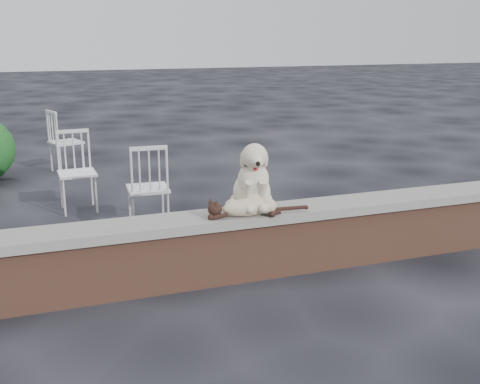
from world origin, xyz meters
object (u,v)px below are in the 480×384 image
object	(u,v)px
cat	(249,206)
chair_e	(66,141)
chair_b	(77,172)
chair_c	(148,187)
dog	(252,175)

from	to	relation	value
cat	chair_e	size ratio (longest dim) A/B	1.08
cat	chair_b	size ratio (longest dim) A/B	1.08
chair_e	chair_c	bearing A→B (deg)	172.55
cat	chair_e	world-z (taller)	chair_e
cat	chair_c	bearing A→B (deg)	119.55
dog	chair_b	xyz separation A→B (m)	(-1.28, 2.41, -0.41)
chair_b	chair_e	size ratio (longest dim) A/B	1.00
cat	chair_c	world-z (taller)	chair_c
chair_b	chair_c	bearing A→B (deg)	-58.03
chair_e	chair_c	xyz separation A→B (m)	(0.66, -3.06, 0.00)
cat	chair_c	size ratio (longest dim) A/B	1.08
cat	chair_c	xyz separation A→B (m)	(-0.54, 1.61, -0.20)
dog	chair_c	distance (m)	1.64
dog	chair_c	size ratio (longest dim) A/B	0.65
chair_c	dog	bearing A→B (deg)	115.88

